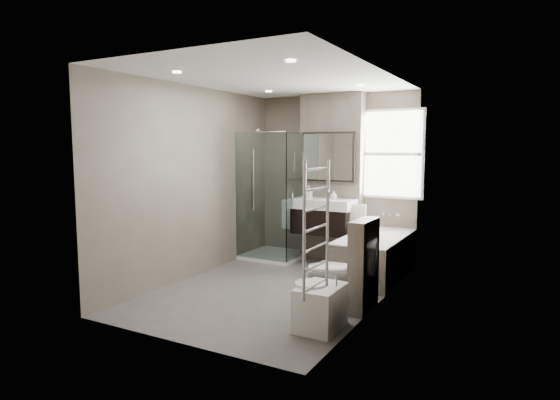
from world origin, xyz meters
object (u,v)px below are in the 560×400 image
Objects in this scene: vanity at (323,216)px; bathtub at (375,254)px; toilet at (341,273)px; bidet at (320,306)px.

vanity is 1.07m from bathtub.
toilet is 1.42× the size of bidet.
toilet reaches higher than bidet.
vanity is 2.02m from toilet.
bidet is (1.01, -2.39, -0.51)m from vanity.
vanity is 1.72× the size of bidet.
bathtub is at bearing -19.37° from vanity.
bidet is at bearing -67.06° from vanity.
vanity is 1.21× the size of toilet.
bathtub is (0.92, -0.33, -0.43)m from vanity.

